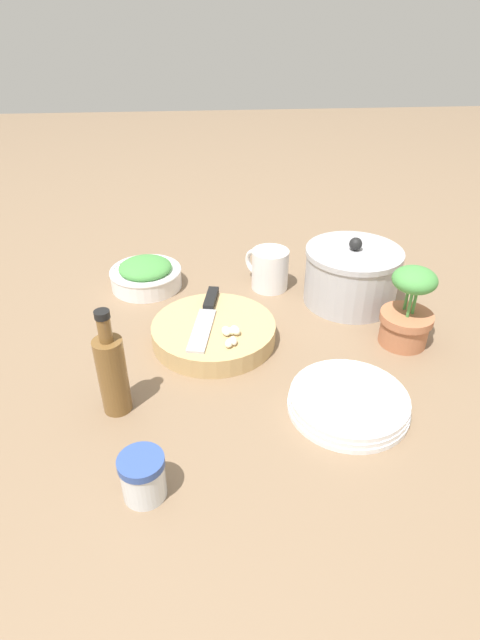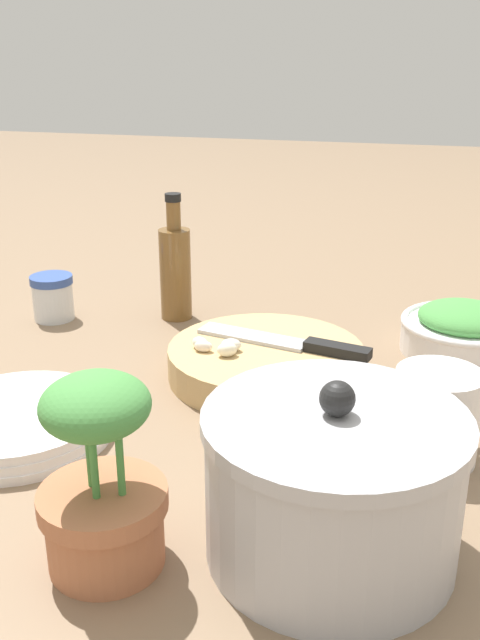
{
  "view_description": "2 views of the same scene",
  "coord_description": "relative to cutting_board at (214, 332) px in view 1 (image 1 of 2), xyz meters",
  "views": [
    {
      "loc": [
        0.79,
        -0.06,
        0.58
      ],
      "look_at": [
        -0.03,
        0.01,
        0.05
      ],
      "focal_mm": 28.0,
      "sensor_mm": 36.0,
      "label": 1
    },
    {
      "loc": [
        -0.23,
        0.76,
        0.39
      ],
      "look_at": [
        -0.02,
        -0.0,
        0.09
      ],
      "focal_mm": 40.0,
      "sensor_mm": 36.0,
      "label": 2
    }
  ],
  "objects": [
    {
      "name": "ground_plane",
      "position": [
        0.04,
        0.04,
        -0.02
      ],
      "size": [
        5.0,
        5.0,
        0.0
      ],
      "primitive_type": "plane",
      "color": "#7F664C"
    },
    {
      "name": "cutting_board",
      "position": [
        0.0,
        0.0,
        0.0
      ],
      "size": [
        0.25,
        0.25,
        0.04
      ],
      "color": "tan",
      "rests_on": "ground_plane"
    },
    {
      "name": "chef_knife",
      "position": [
        -0.03,
        -0.01,
        0.02
      ],
      "size": [
        0.23,
        0.07,
        0.01
      ],
      "rotation": [
        0.0,
        0.0,
        4.52
      ],
      "color": "black",
      "rests_on": "cutting_board"
    },
    {
      "name": "garlic_cloves",
      "position": [
        0.05,
        0.03,
        0.03
      ],
      "size": [
        0.07,
        0.04,
        0.02
      ],
      "color": "silver",
      "rests_on": "cutting_board"
    },
    {
      "name": "herb_bowl",
      "position": [
        -0.24,
        -0.15,
        0.01
      ],
      "size": [
        0.17,
        0.17,
        0.07
      ],
      "color": "white",
      "rests_on": "ground_plane"
    },
    {
      "name": "spice_jar",
      "position": [
        0.36,
        -0.11,
        0.02
      ],
      "size": [
        0.06,
        0.06,
        0.07
      ],
      "color": "silver",
      "rests_on": "ground_plane"
    },
    {
      "name": "coffee_mug",
      "position": [
        -0.21,
        0.14,
        0.03
      ],
      "size": [
        0.11,
        0.1,
        0.09
      ],
      "color": "white",
      "rests_on": "ground_plane"
    },
    {
      "name": "plate_stack",
      "position": [
        0.22,
        0.22,
        -0.0
      ],
      "size": [
        0.2,
        0.2,
        0.03
      ],
      "color": "white",
      "rests_on": "ground_plane"
    },
    {
      "name": "oil_bottle",
      "position": [
        0.18,
        -0.17,
        0.06
      ],
      "size": [
        0.05,
        0.05,
        0.19
      ],
      "color": "brown",
      "rests_on": "ground_plane"
    },
    {
      "name": "stock_pot",
      "position": [
        -0.13,
        0.31,
        0.04
      ],
      "size": [
        0.21,
        0.21,
        0.15
      ],
      "color": "#B2B2B7",
      "rests_on": "ground_plane"
    },
    {
      "name": "potted_herb",
      "position": [
        0.04,
        0.37,
        0.05
      ],
      "size": [
        0.1,
        0.1,
        0.16
      ],
      "color": "#B26B47",
      "rests_on": "ground_plane"
    }
  ]
}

